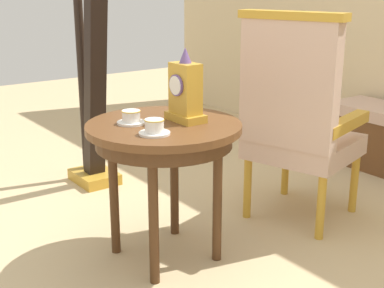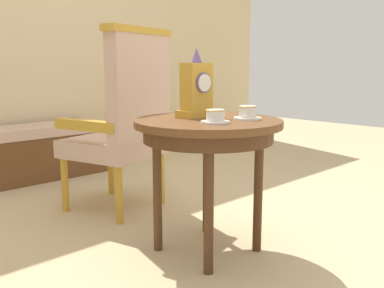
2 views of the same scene
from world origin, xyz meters
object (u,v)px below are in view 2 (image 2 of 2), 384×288
Objects in this scene: mantel_clock at (197,90)px; armchair at (125,119)px; teacup_left at (215,117)px; window_bench at (39,152)px; teacup_right at (248,113)px; side_table at (208,136)px.

armchair reaches higher than mantel_clock.
window_bench is (0.11, 2.08, -0.47)m from teacup_left.
armchair is at bearing 93.26° from teacup_right.
side_table is 0.22m from teacup_right.
teacup_right is (0.13, -0.13, 0.11)m from side_table.
teacup_right reaches higher than teacup_left.
side_table is 0.79m from armchair.
side_table is 2.11× the size of mantel_clock.
teacup_left is 0.27m from mantel_clock.
armchair reaches higher than window_bench.
mantel_clock is (0.02, 0.10, 0.21)m from side_table.
teacup_left is 0.39× the size of mantel_clock.
side_table reaches higher than window_bench.
teacup_right is 0.93m from armchair.
window_bench is (0.01, 1.86, -0.58)m from mantel_clock.
window_bench is at bearing 89.08° from side_table.
teacup_right is 0.12× the size of window_bench.
teacup_left is at bearing 176.65° from teacup_right.
mantel_clock is at bearing 76.86° from side_table.
window_bench is at bearing 86.92° from teacup_left.
side_table is 0.62× the size of window_bench.
teacup_right is 0.28m from mantel_clock.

